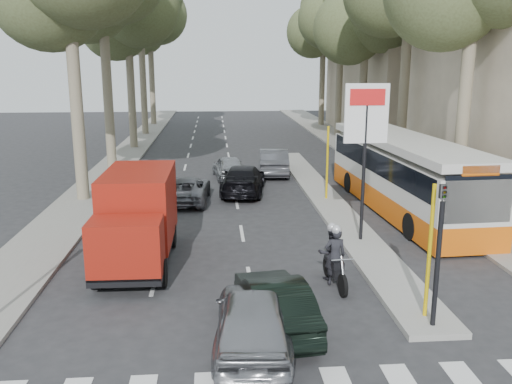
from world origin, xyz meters
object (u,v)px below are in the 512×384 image
(silver_hatchback, at_px, (253,319))
(city_bus, at_px, (403,172))
(red_truck, at_px, (138,217))
(motorcycle, at_px, (333,256))
(dark_hatchback, at_px, (275,302))

(silver_hatchback, relative_size, city_bus, 0.34)
(silver_hatchback, distance_m, city_bus, 13.43)
(red_truck, bearing_deg, motorcycle, -19.39)
(motorcycle, bearing_deg, city_bus, 54.22)
(dark_hatchback, height_order, red_truck, red_truck)
(silver_hatchback, relative_size, dark_hatchback, 1.08)
(city_bus, distance_m, motorcycle, 9.05)
(dark_hatchback, bearing_deg, city_bus, -130.73)
(silver_hatchback, xyz_separation_m, red_truck, (-3.24, 5.67, 0.82))
(red_truck, height_order, motorcycle, red_truck)
(red_truck, height_order, city_bus, city_bus)
(silver_hatchback, distance_m, motorcycle, 4.40)
(silver_hatchback, relative_size, motorcycle, 1.95)
(silver_hatchback, height_order, red_truck, red_truck)
(silver_hatchback, xyz_separation_m, motorcycle, (2.58, 3.56, 0.11))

